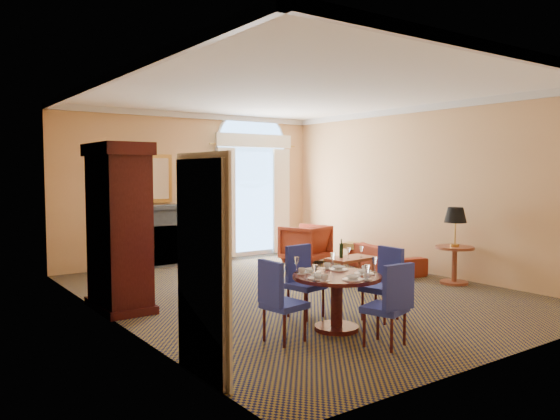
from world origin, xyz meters
TOP-DOWN VIEW (x-y plane):
  - ground at (0.00, 0.00)m, footprint 7.50×7.50m
  - room_envelope at (-0.03, 0.67)m, footprint 6.04×7.52m
  - armoire at (-2.72, 0.59)m, footprint 0.67×1.19m
  - dining_table at (-0.91, -1.98)m, footprint 1.09×1.09m
  - dining_chair_north at (-0.83, -1.18)m, footprint 0.49×0.49m
  - dining_chair_south at (-0.88, -2.84)m, footprint 0.53×0.53m
  - dining_chair_east at (-0.05, -1.96)m, footprint 0.51×0.51m
  - dining_chair_west at (-1.79, -1.97)m, footprint 0.48×0.48m
  - sofa at (2.55, 0.51)m, footprint 0.97×1.81m
  - armchair at (1.90, 2.23)m, footprint 1.09×1.11m
  - coffee_table at (1.22, 0.08)m, footprint 0.90×0.54m
  - side_table at (2.60, -1.06)m, footprint 0.65×0.65m

SIDE VIEW (x-z plane):
  - ground at x=0.00m, z-range 0.00..0.00m
  - sofa at x=2.55m, z-range 0.00..0.50m
  - armchair at x=1.90m, z-range 0.00..0.81m
  - coffee_table at x=1.22m, z-range 0.03..0.80m
  - dining_table at x=-0.91m, z-range 0.08..0.97m
  - dining_chair_north at x=-0.83m, z-range 0.07..1.01m
  - dining_chair_south at x=-0.88m, z-range 0.07..1.01m
  - dining_chair_east at x=-0.05m, z-range 0.07..1.01m
  - dining_chair_west at x=-1.79m, z-range 0.07..1.01m
  - side_table at x=2.60m, z-range 0.18..1.48m
  - armoire at x=-2.72m, z-range -0.04..2.29m
  - room_envelope at x=-0.03m, z-range 0.78..4.23m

